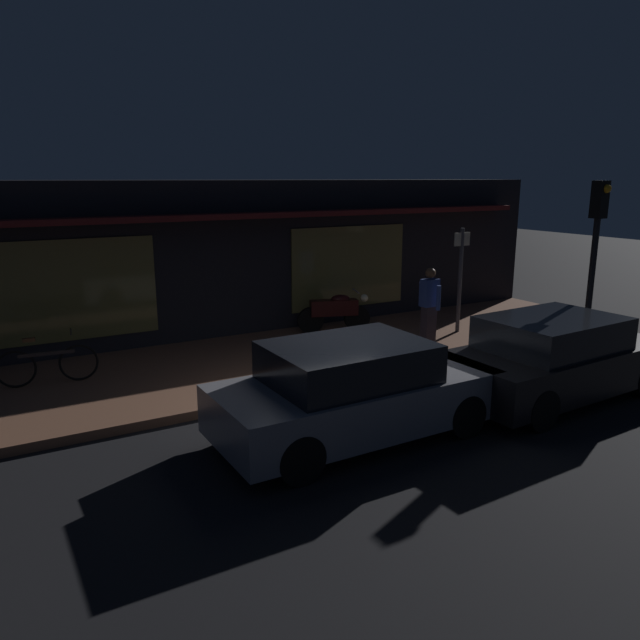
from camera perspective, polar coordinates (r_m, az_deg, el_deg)
name	(u,v)px	position (r m, az deg, el deg)	size (l,w,h in m)	color
ground_plane	(345,416)	(9.58, 2.42, -9.06)	(60.00, 60.00, 0.00)	black
sidewalk_slab	(266,362)	(12.05, -5.16, -3.97)	(18.00, 4.00, 0.15)	brown
storefront_building	(206,257)	(14.78, -10.80, 5.94)	(18.00, 3.30, 3.60)	black
motorcycle	(335,311)	(13.90, 1.47, 0.86)	(1.65, 0.77, 0.97)	black
bicycle_parked	(47,364)	(11.43, -24.44, -3.84)	(1.65, 0.42, 0.91)	black
person_bystander	(429,305)	(12.92, 10.31, 1.42)	(0.40, 0.62, 1.67)	#28232D
sign_post	(460,274)	(14.13, 13.16, 4.29)	(0.44, 0.09, 2.40)	#47474C
traffic_light_pole	(596,241)	(12.72, 24.67, 6.85)	(0.24, 0.33, 3.60)	black
parked_car_near	(354,391)	(8.58, 3.25, -6.75)	(4.13, 1.83, 1.42)	black
parked_car_far	(554,358)	(10.84, 21.32, -3.37)	(4.18, 1.95, 1.42)	black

